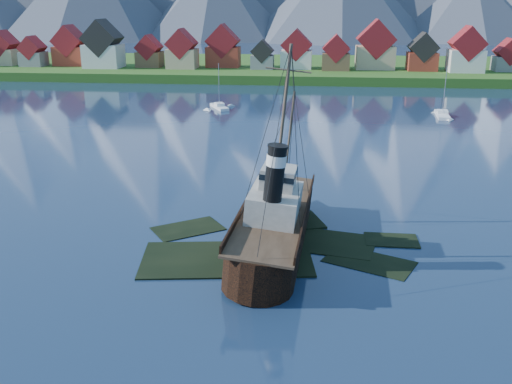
# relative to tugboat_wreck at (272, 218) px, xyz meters

# --- Properties ---
(ground) EXTENTS (1400.00, 1400.00, 0.00)m
(ground) POSITION_rel_tugboat_wreck_xyz_m (-1.42, -2.99, -2.97)
(ground) COLOR #172842
(ground) RESTS_ON ground
(shoal) EXTENTS (31.71, 21.24, 1.14)m
(shoal) POSITION_rel_tugboat_wreck_xyz_m (0.36, -0.84, -3.31)
(shoal) COLOR black
(shoal) RESTS_ON ground
(shore_bank) EXTENTS (600.00, 80.00, 3.20)m
(shore_bank) POSITION_rel_tugboat_wreck_xyz_m (-1.42, 167.01, -2.97)
(shore_bank) COLOR #264513
(shore_bank) RESTS_ON ground
(seawall) EXTENTS (600.00, 2.50, 2.00)m
(seawall) POSITION_rel_tugboat_wreck_xyz_m (-1.42, 129.01, -2.97)
(seawall) COLOR #3F3D38
(seawall) RESTS_ON ground
(town) EXTENTS (250.96, 16.69, 17.30)m
(town) POSITION_rel_tugboat_wreck_xyz_m (-34.54, 149.19, 6.02)
(town) COLOR maroon
(town) RESTS_ON ground
(tugboat_wreck) EXTENTS (6.91, 29.77, 23.59)m
(tugboat_wreck) POSITION_rel_tugboat_wreck_xyz_m (0.00, 0.00, 0.00)
(tugboat_wreck) COLOR black
(tugboat_wreck) RESTS_ON ground
(sailboat_c) EXTENTS (6.26, 9.26, 11.89)m
(sailboat_c) POSITION_rel_tugboat_wreck_xyz_m (-20.30, 83.97, -2.70)
(sailboat_c) COLOR silver
(sailboat_c) RESTS_ON ground
(sailboat_e) EXTENTS (3.61, 10.90, 12.42)m
(sailboat_e) POSITION_rel_tugboat_wreck_xyz_m (34.34, 79.05, -2.70)
(sailboat_e) COLOR silver
(sailboat_e) RESTS_ON ground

